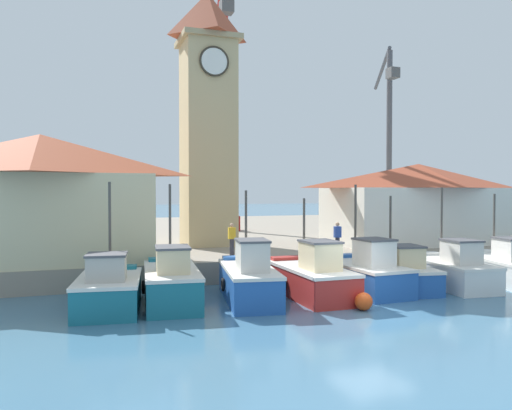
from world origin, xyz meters
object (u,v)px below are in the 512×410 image
Objects in this scene: fishing_boat_right_outer at (502,267)px; warehouse_right at (418,203)px; fishing_boat_center at (364,273)px; warehouse_left at (40,196)px; fishing_boat_far_left at (109,289)px; port_crane_far at (389,157)px; clock_tower at (208,112)px; fishing_boat_right_inner at (450,270)px; port_crane_near at (225,127)px; fishing_boat_left_inner at (249,279)px; fishing_boat_left_outer at (171,282)px; fishing_boat_mid_right at (397,273)px; fishing_boat_mid_left at (311,277)px; dock_worker_near_tower at (232,239)px; dock_worker_along_quay at (337,238)px; mooring_buoy at (364,301)px.

fishing_boat_right_outer is 8.44m from warehouse_right.
warehouse_left is (-12.83, 6.87, 3.19)m from fishing_boat_center.
warehouse_right reaches higher than fishing_boat_far_left.
fishing_boat_far_left is 0.26× the size of port_crane_far.
warehouse_left reaches higher than fishing_boat_right_outer.
clock_tower is (-11.17, 10.95, 8.13)m from fishing_boat_right_outer.
fishing_boat_right_inner is 18.74m from warehouse_left.
warehouse_right is 17.25m from port_crane_near.
warehouse_right is (13.50, 7.68, 2.67)m from fishing_boat_left_inner.
fishing_boat_left_outer reaches higher than fishing_boat_mid_right.
fishing_boat_left_inner is 6.80m from fishing_boat_mid_right.
fishing_boat_left_outer reaches higher than fishing_boat_right_outer.
fishing_boat_mid_left is 1.01× the size of fishing_boat_right_outer.
dock_worker_near_tower is at bearing 80.61° from fishing_boat_left_inner.
clock_tower is at bearing 69.31° from fishing_boat_left_outer.
fishing_boat_right_inner is (6.67, -0.05, -0.05)m from fishing_boat_mid_left.
clock_tower reaches higher than dock_worker_near_tower.
warehouse_left is at bearing 169.89° from dock_worker_along_quay.
fishing_boat_right_outer reaches higher than fishing_boat_mid_left.
fishing_boat_far_left is 0.91× the size of fishing_boat_mid_left.
fishing_boat_left_outer is at bearing 7.94° from fishing_boat_far_left.
dock_worker_near_tower is (-4.12, 5.38, 1.08)m from fishing_boat_center.
port_crane_far is 10.87× the size of dock_worker_near_tower.
clock_tower reaches higher than fishing_boat_mid_right.
fishing_boat_left_inner is 1.08× the size of fishing_boat_mid_right.
dock_worker_near_tower is at bearing 106.54° from mooring_buoy.
warehouse_right is at bearing -13.89° from clock_tower.
fishing_boat_left_outer is at bearing 171.36° from fishing_boat_left_inner.
port_crane_far is at bearing 54.70° from mooring_buoy.
fishing_boat_mid_left is (7.68, -0.30, 0.04)m from fishing_boat_far_left.
mooring_buoy is (-1.65, -24.28, -9.11)m from port_crane_near.
dock_worker_near_tower is at bearing 169.23° from dock_worker_along_quay.
port_crane_near is at bearing 83.61° from fishing_boat_mid_left.
warehouse_left reaches higher than fishing_boat_mid_right.
port_crane_far reaches higher than fishing_boat_left_inner.
dock_worker_along_quay reaches higher than mooring_buoy.
dock_worker_along_quay is (-16.64, -20.33, -5.81)m from port_crane_far.
fishing_boat_right_outer is at bearing 0.83° from fishing_boat_right_inner.
port_crane_near is 13.62× the size of dock_worker_near_tower.
clock_tower is at bearing 23.91° from warehouse_left.
dock_worker_near_tower is at bearing 139.14° from fishing_boat_mid_right.
warehouse_right is (8.49, 7.70, 2.72)m from fishing_boat_center.
fishing_boat_mid_right is (1.79, 0.27, -0.11)m from fishing_boat_center.
fishing_boat_mid_right is 2.47m from fishing_boat_right_inner.
fishing_boat_far_left is 0.91× the size of fishing_boat_right_inner.
fishing_boat_center is at bearing -171.49° from fishing_boat_mid_right.
fishing_boat_mid_left is at bearing -2.23° from fishing_boat_far_left.
warehouse_right reaches higher than dock_worker_near_tower.
fishing_boat_left_inner is 5.01m from fishing_boat_center.
clock_tower is (1.01, 10.77, 8.03)m from fishing_boat_left_inner.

